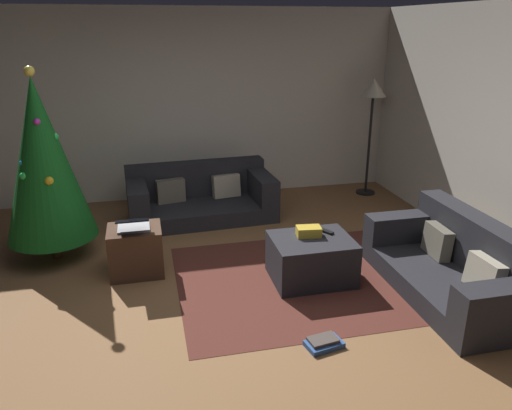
% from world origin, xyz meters
% --- Properties ---
extents(ground_plane, '(6.40, 6.40, 0.00)m').
position_xyz_m(ground_plane, '(0.00, 0.00, 0.00)').
color(ground_plane, brown).
extents(rear_partition, '(6.40, 0.12, 2.60)m').
position_xyz_m(rear_partition, '(0.00, 3.14, 1.30)').
color(rear_partition, silver).
rests_on(rear_partition, ground_plane).
extents(couch_left, '(1.88, 1.04, 0.66)m').
position_xyz_m(couch_left, '(0.17, 2.25, 0.26)').
color(couch_left, '#26262B').
rests_on(couch_left, ground_plane).
extents(couch_right, '(0.87, 1.79, 0.70)m').
position_xyz_m(couch_right, '(2.25, -0.26, 0.27)').
color(couch_right, '#26262B').
rests_on(couch_right, ground_plane).
extents(ottoman, '(0.77, 0.62, 0.43)m').
position_xyz_m(ottoman, '(1.02, 0.27, 0.22)').
color(ottoman, '#26262B').
rests_on(ottoman, ground_plane).
extents(gift_box, '(0.25, 0.17, 0.09)m').
position_xyz_m(gift_box, '(1.01, 0.35, 0.48)').
color(gift_box, gold).
rests_on(gift_box, ottoman).
extents(tv_remote, '(0.12, 0.16, 0.02)m').
position_xyz_m(tv_remote, '(1.20, 0.39, 0.44)').
color(tv_remote, black).
rests_on(tv_remote, ottoman).
extents(christmas_tree, '(0.91, 0.91, 2.00)m').
position_xyz_m(christmas_tree, '(-1.49, 1.36, 1.08)').
color(christmas_tree, brown).
rests_on(christmas_tree, ground_plane).
extents(side_table, '(0.52, 0.44, 0.48)m').
position_xyz_m(side_table, '(-0.65, 0.79, 0.24)').
color(side_table, '#4C3323').
rests_on(side_table, ground_plane).
extents(laptop, '(0.31, 0.42, 0.19)m').
position_xyz_m(laptop, '(-0.65, 0.73, 0.54)').
color(laptop, silver).
rests_on(laptop, side_table).
extents(book_stack, '(0.31, 0.23, 0.07)m').
position_xyz_m(book_stack, '(0.76, -0.79, 0.03)').
color(book_stack, '#2D5193').
rests_on(book_stack, ground_plane).
extents(corner_lamp, '(0.36, 0.36, 1.67)m').
position_xyz_m(corner_lamp, '(2.68, 2.59, 1.42)').
color(corner_lamp, black).
rests_on(corner_lamp, ground_plane).
extents(area_rug, '(2.60, 2.00, 0.01)m').
position_xyz_m(area_rug, '(1.02, 0.27, 0.00)').
color(area_rug, '#54271F').
rests_on(area_rug, ground_plane).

